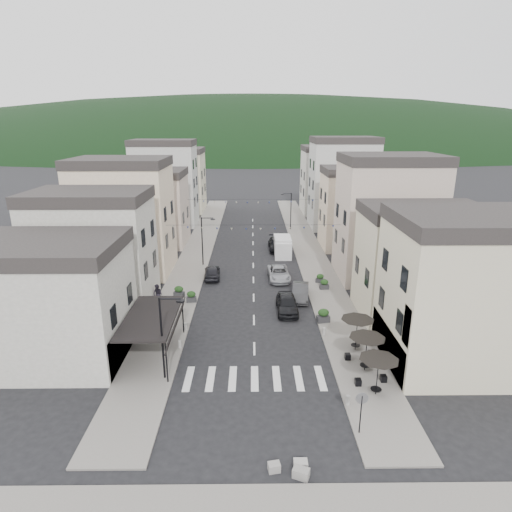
{
  "coord_description": "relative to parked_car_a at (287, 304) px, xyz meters",
  "views": [
    {
      "loc": [
        -0.16,
        -23.25,
        16.69
      ],
      "look_at": [
        0.26,
        18.69,
        3.5
      ],
      "focal_mm": 30.0,
      "sensor_mm": 36.0,
      "label": 1
    }
  ],
  "objects": [
    {
      "name": "streetlamp_left_near",
      "position": [
        -8.87,
        -10.72,
        2.9
      ],
      "size": [
        1.7,
        0.56,
        6.0
      ],
      "color": "black",
      "rests_on": "ground"
    },
    {
      "name": "pedestrian_b",
      "position": [
        -12.14,
        1.57,
        0.3
      ],
      "size": [
        1.17,
        1.07,
        1.96
      ],
      "primitive_type": "imported",
      "rotation": [
        0.0,
        0.0,
        -0.42
      ],
      "color": "black",
      "rests_on": "sidewalk_left"
    },
    {
      "name": "planter_ra",
      "position": [
        2.95,
        -2.38,
        -0.09
      ],
      "size": [
        1.19,
        0.8,
        1.22
      ],
      "rotation": [
        0.0,
        0.0,
        0.2
      ],
      "color": "#29292B",
      "rests_on": "sidewalk_right"
    },
    {
      "name": "sidewalk_right",
      "position": [
        4.45,
        19.28,
        -0.74
      ],
      "size": [
        4.0,
        76.0,
        0.12
      ],
      "primitive_type": "cube",
      "color": "slate",
      "rests_on": "ground"
    },
    {
      "name": "delivery_van",
      "position": [
        0.78,
        17.55,
        0.45
      ],
      "size": [
        2.15,
        5.32,
        2.54
      ],
      "rotation": [
        0.0,
        0.0,
        -0.01
      ],
      "color": "silver",
      "rests_on": "ground"
    },
    {
      "name": "parked_car_a",
      "position": [
        0.0,
        0.0,
        0.0
      ],
      "size": [
        1.89,
        4.69,
        1.6
      ],
      "primitive_type": "imported",
      "rotation": [
        0.0,
        0.0,
        -0.0
      ],
      "color": "black",
      "rests_on": "ground"
    },
    {
      "name": "planter_rb",
      "position": [
        4.13,
        7.07,
        -0.2
      ],
      "size": [
        1.01,
        0.81,
        0.99
      ],
      "rotation": [
        0.0,
        0.0,
        -0.43
      ],
      "color": "#2A2A2D",
      "rests_on": "sidewalk_right"
    },
    {
      "name": "cafe_terrace",
      "position": [
        4.65,
        -9.92,
        1.56
      ],
      "size": [
        2.5,
        8.1,
        2.53
      ],
      "color": "black",
      "rests_on": "ground"
    },
    {
      "name": "parked_car_e",
      "position": [
        -7.65,
        8.96,
        -0.07
      ],
      "size": [
        1.96,
        4.35,
        1.45
      ],
      "primitive_type": "imported",
      "rotation": [
        0.0,
        0.0,
        3.2
      ],
      "color": "black",
      "rests_on": "ground"
    },
    {
      "name": "hill_backdrop",
      "position": [
        -3.05,
        287.28,
        -0.8
      ],
      "size": [
        640.0,
        360.0,
        70.0
      ],
      "primitive_type": "ellipsoid",
      "color": "black",
      "rests_on": "ground"
    },
    {
      "name": "streetlamp_left_far",
      "position": [
        -8.87,
        13.28,
        2.9
      ],
      "size": [
        1.7,
        0.56,
        6.0
      ],
      "color": "black",
      "rests_on": "ground"
    },
    {
      "name": "planter_la",
      "position": [
        -9.05,
        2.08,
        -0.15
      ],
      "size": [
        1.03,
        0.65,
        1.09
      ],
      "rotation": [
        0.0,
        0.0,
        0.12
      ],
      "color": "#2A2A2D",
      "rests_on": "sidewalk_left"
    },
    {
      "name": "buildings_row_left",
      "position": [
        -17.55,
        25.03,
        5.32
      ],
      "size": [
        10.2,
        54.16,
        14.0
      ],
      "color": "#A9A69B",
      "rests_on": "ground"
    },
    {
      "name": "streetlamp_right_far",
      "position": [
        2.77,
        31.28,
        2.9
      ],
      "size": [
        1.7,
        0.56,
        6.0
      ],
      "color": "black",
      "rests_on": "ground"
    },
    {
      "name": "planter_rc",
      "position": [
        4.29,
        5.27,
        -0.17
      ],
      "size": [
        0.96,
        0.56,
        1.05
      ],
      "rotation": [
        0.0,
        0.0,
        0.05
      ],
      "color": "#292A2C",
      "rests_on": "sidewalk_right"
    },
    {
      "name": "parked_car_b",
      "position": [
        1.55,
        2.95,
        -0.07
      ],
      "size": [
        2.14,
        4.61,
        1.46
      ],
      "primitive_type": "imported",
      "rotation": [
        0.0,
        0.0,
        -0.14
      ],
      "color": "#303032",
      "rests_on": "ground"
    },
    {
      "name": "buildings_row_right",
      "position": [
        11.45,
        23.87,
        5.52
      ],
      "size": [
        10.2,
        54.16,
        14.5
      ],
      "color": "beige",
      "rests_on": "ground"
    },
    {
      "name": "boutique_building",
      "position": [
        -18.55,
        -7.72,
        3.2
      ],
      "size": [
        12.0,
        8.0,
        8.0
      ],
      "primitive_type": "cube",
      "color": "#A9A69B",
      "rests_on": "ground"
    },
    {
      "name": "bollards",
      "position": [
        -3.05,
        -7.22,
        -0.38
      ],
      "size": [
        11.66,
        10.26,
        0.6
      ],
      "color": "gray",
      "rests_on": "ground"
    },
    {
      "name": "concrete_block_b",
      "position": [
        -2.13,
        -18.81,
        -0.57
      ],
      "size": [
        0.67,
        0.55,
        0.45
      ],
      "primitive_type": "cube",
      "rotation": [
        0.0,
        0.0,
        0.19
      ],
      "color": "gray",
      "rests_on": "ground"
    },
    {
      "name": "concrete_block_a",
      "position": [
        -0.83,
        -19.22,
        -0.55
      ],
      "size": [
        0.93,
        0.77,
        0.5
      ],
      "primitive_type": "cube",
      "rotation": [
        0.0,
        0.0,
        -0.4
      ],
      "color": "gray",
      "rests_on": "ground"
    },
    {
      "name": "concrete_block_c",
      "position": [
        -0.78,
        -18.6,
        -0.6
      ],
      "size": [
        0.7,
        0.5,
        0.4
      ],
      "primitive_type": "cube",
      "rotation": [
        0.0,
        0.0,
        -0.0
      ],
      "color": "#999591",
      "rests_on": "ground"
    },
    {
      "name": "bunting_far",
      "position": [
        -3.05,
        25.28,
        4.85
      ],
      "size": [
        19.0,
        0.28,
        0.62
      ],
      "color": "black",
      "rests_on": "ground"
    },
    {
      "name": "bistro_building",
      "position": [
        11.45,
        -8.72,
        4.2
      ],
      "size": [
        10.0,
        8.0,
        10.0
      ],
      "primitive_type": "cube",
      "color": "beige",
      "rests_on": "ground"
    },
    {
      "name": "ground",
      "position": [
        -3.05,
        -12.72,
        -0.8
      ],
      "size": [
        700.0,
        700.0,
        0.0
      ],
      "primitive_type": "plane",
      "color": "black",
      "rests_on": "ground"
    },
    {
      "name": "planter_lb",
      "position": [
        -10.44,
        3.33,
        -0.13
      ],
      "size": [
        1.12,
        0.82,
        1.13
      ],
      "rotation": [
        0.0,
        0.0,
        -0.28
      ],
      "color": "#2B2B2D",
      "rests_on": "sidewalk_left"
    },
    {
      "name": "boutique_awning",
      "position": [
        -10.29,
        -7.72,
        2.32
      ],
      "size": [
        3.77,
        7.5,
        3.28
      ],
      "color": "black",
      "rests_on": "ground"
    },
    {
      "name": "traffic_sign",
      "position": [
        2.75,
        -16.22,
        1.13
      ],
      "size": [
        0.7,
        0.07,
        2.7
      ],
      "color": "black",
      "rests_on": "ground"
    },
    {
      "name": "sidewalk_left",
      "position": [
        -10.55,
        19.28,
        -0.74
      ],
      "size": [
        4.0,
        76.0,
        0.12
      ],
      "primitive_type": "cube",
      "color": "slate",
      "rests_on": "ground"
    },
    {
      "name": "bunting_near",
      "position": [
        -3.05,
        9.28,
        4.85
      ],
      "size": [
        19.0,
        0.28,
        0.62
      ],
      "color": "black",
      "rests_on": "ground"
    },
    {
      "name": "parked_car_c",
      "position": [
        -0.25,
        8.47,
        -0.1
      ],
      "size": [
        2.56,
        5.12,
        1.39
      ],
      "primitive_type": "imported",
      "rotation": [
        0.0,
        0.0,
        0.05
      ],
      "color": "#989AA1",
      "rests_on": "ground"
    },
    {
      "name": "parked_car_d",
      "position": [
        0.19,
        19.89,
        -0.02
      ],
      "size": [
        2.28,
        5.4,
        1.56
      ],
      "primitive_type": "imported",
      "rotation": [
        0.0,
        0.0,
        0.02
      ],
      "color": "black",
      "rests_on": "ground"
    },
    {
      "name": "pedestrian_a",
      "position": [
        -11.68,
        -2.87,
        0.3
      ],
      "size": [
        0.8,
        0.61,
        1.95
      ],
      "primitive_type": "imported",
      "rotation": [
        0.0,
        0.0,
        -0.22
      ],
      "color": "black",
      "rests_on": "sidewalk_left"
    }
  ]
}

